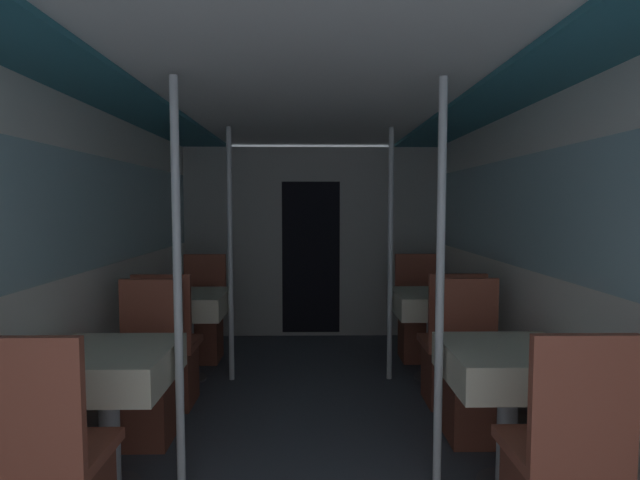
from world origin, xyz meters
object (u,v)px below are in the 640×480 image
Objects in this scene: chair_left_far_0 at (145,391)px; chair_right_far_0 at (473,390)px; chair_left_near_1 at (169,365)px; support_pole_right_1 at (390,255)px; chair_left_far_1 at (202,328)px; support_pole_left_1 at (230,255)px; dining_table_right_1 at (433,306)px; support_pole_left_0 at (178,288)px; dining_table_right_0 at (509,370)px; chair_right_near_1 at (450,363)px; dining_table_left_1 at (187,307)px; support_pole_right_0 at (440,287)px; dining_table_left_0 at (108,372)px; chair_right_far_1 at (418,327)px.

chair_right_far_0 is at bearing -180.00° from chair_left_far_0.
chair_left_near_1 is 0.47× the size of support_pole_right_1.
support_pole_left_1 is (0.36, -0.55, 0.74)m from chair_left_far_1.
chair_left_near_1 is at bearing -165.12° from dining_table_right_1.
dining_table_right_0 is (1.69, 0.00, -0.43)m from support_pole_left_0.
chair_left_near_1 is 2.15m from dining_table_right_1.
chair_left_far_0 is 1.35m from support_pole_left_1.
support_pole_left_0 is 1.35m from chair_left_near_1.
support_pole_left_0 reaches higher than chair_left_far_1.
dining_table_left_1 is at bearing 165.12° from chair_right_near_1.
support_pole_right_0 reaches higher than chair_left_far_0.
dining_table_left_0 is 3.00m from chair_right_far_1.
dining_table_left_0 is at bearing -136.31° from support_pole_right_1.
dining_table_left_1 is at bearing -27.52° from chair_right_far_0.
chair_left_far_1 is 2.85m from support_pole_right_0.
chair_left_far_0 is 1.00× the size of chair_left_far_1.
support_pole_right_1 is (1.33, 1.62, 0.00)m from support_pole_left_0.
chair_left_far_1 and chair_right_near_1 have the same top height.
chair_right_near_1 is 1.09m from chair_right_far_1.
chair_right_near_1 is at bearing -17.88° from support_pole_left_1.
chair_left_far_0 is 0.53m from chair_left_near_1.
dining_table_right_1 is at bearing 165.12° from chair_left_far_1.
support_pole_right_1 reaches higher than dining_table_right_0.
dining_table_right_0 is at bearing -77.35° from support_pole_right_1.
dining_table_right_0 is 1.62m from dining_table_right_1.
chair_right_far_0 is at bearing 90.00° from dining_table_right_0.
dining_table_right_0 is 2.19m from chair_right_far_1.
chair_left_near_1 and chair_right_near_1 have the same top height.
dining_table_left_1 and dining_table_right_1 have the same top height.
support_pole_right_0 reaches higher than dining_table_right_0.
support_pole_left_1 is 1.93m from chair_right_far_1.
chair_left_far_1 is at bearing 90.00° from chair_left_near_1.
dining_table_left_0 is 2.38m from support_pole_right_1.
dining_table_left_1 is at bearing 90.00° from chair_left_far_1.
support_pole_left_0 is 1.62m from support_pole_left_1.
dining_table_right_0 is at bearing -38.19° from dining_table_left_1.
support_pole_left_0 is at bearing -77.35° from dining_table_left_1.
chair_left_near_1 is (0.00, 1.07, -0.31)m from dining_table_left_0.
support_pole_left_0 reaches higher than dining_table_left_1.
dining_table_right_0 is at bearing 90.00° from chair_right_far_1.
dining_table_left_0 and dining_table_right_1 have the same top height.
dining_table_left_0 is 2.62m from dining_table_right_1.
support_pole_right_0 is at bearing -90.00° from support_pole_right_1.
dining_table_right_0 is 1.12m from chair_right_near_1.
dining_table_right_1 is (1.69, 1.62, -0.43)m from support_pole_left_0.
support_pole_right_0 is at bearing 180.00° from dining_table_right_0.
support_pole_left_0 is at bearing 180.00° from dining_table_right_0.
support_pole_right_0 is at bearing 80.48° from chair_right_far_1.
chair_right_far_1 reaches higher than dining_table_right_1.
dining_table_left_1 is 2.15m from chair_right_far_1.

